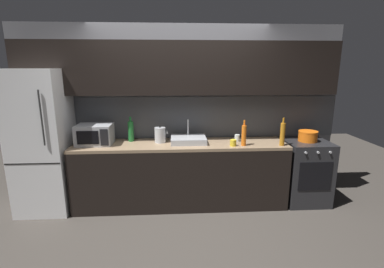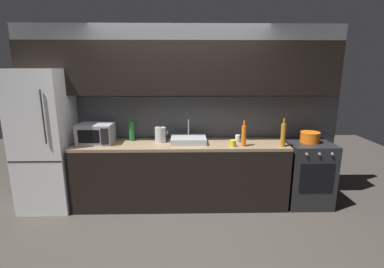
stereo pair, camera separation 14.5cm
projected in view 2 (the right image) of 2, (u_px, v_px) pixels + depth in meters
ground_plane at (180, 241)px, 3.17m from camera, size 10.00×10.00×0.00m
back_wall at (181, 94)px, 3.98m from camera, size 4.64×0.44×2.50m
counter_run at (181, 174)px, 3.94m from camera, size 2.90×0.60×0.90m
refrigerator at (45, 140)px, 3.79m from camera, size 0.68×0.69×1.90m
oven_range at (307, 173)px, 3.97m from camera, size 0.60×0.62×0.90m
microwave at (96, 134)px, 3.80m from camera, size 0.46×0.35×0.27m
sink_basin at (189, 140)px, 3.86m from camera, size 0.48×0.38×0.30m
kettle at (160, 135)px, 3.87m from camera, size 0.19×0.15×0.23m
wine_bottle_green at (132, 131)px, 3.94m from camera, size 0.08×0.08×0.35m
wine_bottle_amber at (283, 135)px, 3.64m from camera, size 0.06×0.06×0.37m
wine_bottle_orange at (244, 136)px, 3.66m from camera, size 0.06×0.06×0.34m
mug_yellow at (233, 143)px, 3.67m from camera, size 0.08×0.08×0.09m
mug_clear at (238, 138)px, 3.90m from camera, size 0.07×0.07×0.10m
cooking_pot at (310, 137)px, 3.86m from camera, size 0.26×0.26×0.15m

